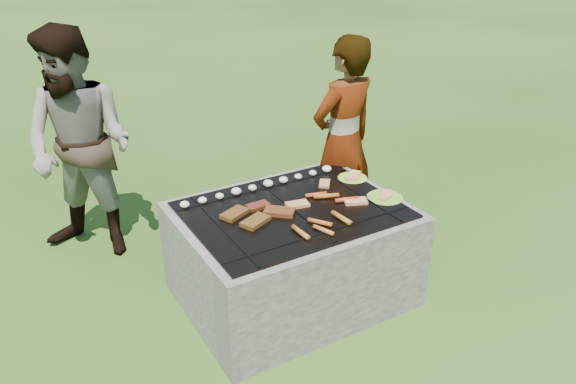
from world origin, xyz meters
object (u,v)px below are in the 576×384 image
object	(u,v)px
plate_far	(353,178)
bystander	(80,147)
fire_pit	(292,257)
plate_near	(385,198)
cook	(343,142)

from	to	relation	value
plate_far	bystander	bearing A→B (deg)	145.99
fire_pit	plate_near	distance (m)	0.67
plate_near	cook	bearing A→B (deg)	78.12
plate_near	bystander	distance (m)	2.00
fire_pit	bystander	distance (m)	1.57
fire_pit	plate_near	world-z (taller)	plate_near
fire_pit	plate_far	world-z (taller)	plate_far
plate_near	bystander	size ratio (longest dim) A/B	0.16
plate_far	bystander	size ratio (longest dim) A/B	0.15
fire_pit	bystander	xyz separation A→B (m)	(-0.92, 1.17, 0.50)
fire_pit	plate_near	bearing A→B (deg)	-15.54
fire_pit	cook	bearing A→B (deg)	34.36
plate_near	bystander	bearing A→B (deg)	138.07
plate_near	cook	size ratio (longest dim) A/B	0.17
fire_pit	plate_far	distance (m)	0.67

